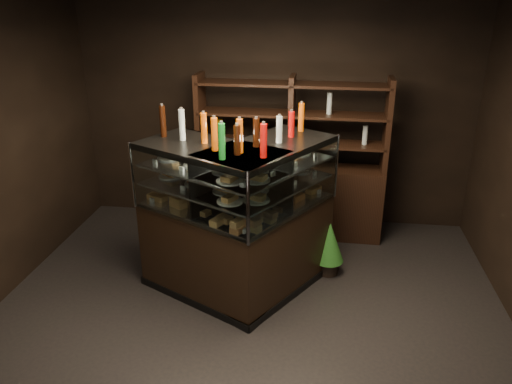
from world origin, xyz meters
TOP-DOWN VIEW (x-y plane):
  - ground at (0.00, 0.00)m, footprint 5.00×5.00m
  - room_shell at (0.00, 0.00)m, footprint 5.02×5.02m
  - display_case at (-0.14, 0.66)m, footprint 2.02×1.61m
  - food_display at (-0.14, 0.65)m, footprint 1.59×1.20m
  - bottles_top at (-0.14, 0.66)m, footprint 1.42×1.06m
  - potted_conifer at (0.77, 1.09)m, footprint 0.32×0.32m
  - back_shelving at (0.26, 2.05)m, footprint 2.29×0.46m

SIDE VIEW (x-z plane):
  - ground at x=0.00m, z-range 0.00..0.00m
  - potted_conifer at x=0.77m, z-range 0.05..0.74m
  - display_case at x=-0.14m, z-range -0.26..1.31m
  - back_shelving at x=0.26m, z-range -0.39..1.61m
  - food_display at x=-0.14m, z-range 0.95..1.43m
  - bottles_top at x=-0.14m, z-range 1.56..1.86m
  - room_shell at x=0.00m, z-range 0.44..3.45m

